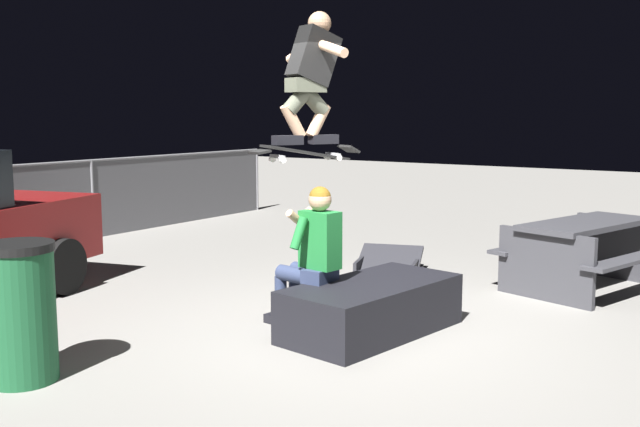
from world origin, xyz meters
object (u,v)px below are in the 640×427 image
Objects in this scene: skater_airborne at (311,72)px; trash_bin at (20,312)px; skateboard at (306,153)px; ledge_box_main at (371,308)px; picnic_table_back at (586,244)px; kicker_ramp at (387,270)px; person_sitting_on_ledge at (311,251)px.

trash_bin is at bearing 155.22° from skater_airborne.
skateboard is 0.69m from skater_airborne.
ledge_box_main is 0.82× the size of picnic_table_back.
ledge_box_main is 1.47× the size of kicker_ramp.
person_sitting_on_ledge is (-0.21, 0.50, 0.48)m from ledge_box_main.
person_sitting_on_ledge is 2.46m from kicker_ramp.
kicker_ramp is at bearing 25.25° from ledge_box_main.
skateboard is 2.86m from kicker_ramp.
kicker_ramp is 4.57m from trash_bin.
skater_airborne reaches higher than skateboard.
person_sitting_on_ledge is at bearing 97.59° from skater_airborne.
trash_bin is (-4.52, 0.51, 0.44)m from kicker_ramp.
person_sitting_on_ledge reaches higher than ledge_box_main.
skateboard is at bearing -24.82° from trash_bin.
skateboard reaches higher than person_sitting_on_ledge.
picnic_table_back is at bearing -27.12° from trash_bin.
picnic_table_back is (2.72, -1.12, 0.27)m from ledge_box_main.
ledge_box_main is 1.28× the size of person_sitting_on_ledge.
trash_bin is at bearing 155.18° from skateboard.
person_sitting_on_ledge is 2.42m from trash_bin.
skater_airborne reaches higher than kicker_ramp.
trash_bin is (-2.40, 1.51, 0.28)m from ledge_box_main.
kicker_ramp is 0.56× the size of picnic_table_back.
skater_airborne is at bearing -23.35° from skateboard.
kicker_ramp is (2.32, 0.51, -2.20)m from skater_airborne.
person_sitting_on_ledge is at bearing -167.78° from kicker_ramp.
skater_airborne is at bearing -82.41° from person_sitting_on_ledge.
trash_bin is at bearing 155.28° from person_sitting_on_ledge.
skateboard is (-0.05, 0.02, 0.86)m from person_sitting_on_ledge.
kicker_ramp is (2.32, 0.50, -0.65)m from person_sitting_on_ledge.
picnic_table_back is 5.75m from trash_bin.
ledge_box_main is 1.63× the size of trash_bin.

